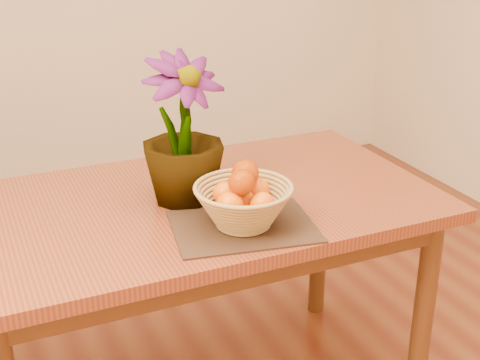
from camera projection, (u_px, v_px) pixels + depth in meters
name	position (u px, v px, depth m)	size (l,w,h in m)	color
table	(200.00, 225.00, 2.02)	(1.40, 0.80, 0.75)	brown
placemat	(243.00, 226.00, 1.81)	(0.38, 0.28, 0.01)	#362013
wicker_basket	(243.00, 207.00, 1.79)	(0.27, 0.27, 0.11)	#A58145
orange_pile	(243.00, 189.00, 1.76)	(0.18, 0.17, 0.13)	#EC5F03
potted_plant	(182.00, 130.00, 1.89)	(0.24, 0.24, 0.43)	#164D16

